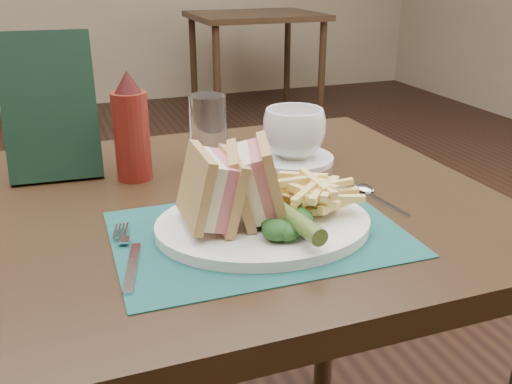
{
  "coord_description": "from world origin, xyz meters",
  "views": [
    {
      "loc": [
        -0.22,
        -1.31,
        1.1
      ],
      "look_at": [
        0.04,
        -0.61,
        0.8
      ],
      "focal_mm": 40.0,
      "sensor_mm": 36.0,
      "label": 1
    }
  ],
  "objects_px": {
    "placemat": "(258,233)",
    "sandwich_half_b": "(241,181)",
    "table_bg_right": "(255,66)",
    "sandwich_half_a": "(196,190)",
    "drinking_glass": "(208,131)",
    "ketchup_bottle": "(131,126)",
    "saucer": "(293,159)",
    "check_presenter": "(50,107)",
    "coffee_cup": "(294,133)",
    "plate": "(263,225)"
  },
  "relations": [
    {
      "from": "saucer",
      "to": "coffee_cup",
      "type": "distance_m",
      "value": 0.05
    },
    {
      "from": "sandwich_half_a",
      "to": "drinking_glass",
      "type": "height_order",
      "value": "drinking_glass"
    },
    {
      "from": "table_bg_right",
      "to": "sandwich_half_a",
      "type": "xyz_separation_m",
      "value": [
        -1.29,
        -3.31,
        0.45
      ]
    },
    {
      "from": "sandwich_half_a",
      "to": "check_presenter",
      "type": "bearing_deg",
      "value": 118.05
    },
    {
      "from": "table_bg_right",
      "to": "saucer",
      "type": "relative_size",
      "value": 6.0
    },
    {
      "from": "plate",
      "to": "sandwich_half_a",
      "type": "height_order",
      "value": "sandwich_half_a"
    },
    {
      "from": "drinking_glass",
      "to": "ketchup_bottle",
      "type": "xyz_separation_m",
      "value": [
        -0.14,
        -0.02,
        0.03
      ]
    },
    {
      "from": "coffee_cup",
      "to": "plate",
      "type": "bearing_deg",
      "value": -121.54
    },
    {
      "from": "table_bg_right",
      "to": "drinking_glass",
      "type": "height_order",
      "value": "drinking_glass"
    },
    {
      "from": "table_bg_right",
      "to": "check_presenter",
      "type": "xyz_separation_m",
      "value": [
        -1.46,
        -2.99,
        0.5
      ]
    },
    {
      "from": "ketchup_bottle",
      "to": "check_presenter",
      "type": "bearing_deg",
      "value": 152.44
    },
    {
      "from": "sandwich_half_a",
      "to": "plate",
      "type": "bearing_deg",
      "value": -3.77
    },
    {
      "from": "sandwich_half_b",
      "to": "ketchup_bottle",
      "type": "bearing_deg",
      "value": 129.58
    },
    {
      "from": "table_bg_right",
      "to": "sandwich_half_a",
      "type": "relative_size",
      "value": 8.38
    },
    {
      "from": "table_bg_right",
      "to": "drinking_glass",
      "type": "distance_m",
      "value": 3.29
    },
    {
      "from": "coffee_cup",
      "to": "drinking_glass",
      "type": "bearing_deg",
      "value": 167.6
    },
    {
      "from": "placemat",
      "to": "drinking_glass",
      "type": "xyz_separation_m",
      "value": [
        0.01,
        0.3,
        0.06
      ]
    },
    {
      "from": "ketchup_bottle",
      "to": "sandwich_half_b",
      "type": "bearing_deg",
      "value": -66.78
    },
    {
      "from": "sandwich_half_b",
      "to": "drinking_glass",
      "type": "xyz_separation_m",
      "value": [
        0.03,
        0.27,
        -0.01
      ]
    },
    {
      "from": "saucer",
      "to": "coffee_cup",
      "type": "relative_size",
      "value": 1.3
    },
    {
      "from": "sandwich_half_b",
      "to": "check_presenter",
      "type": "relative_size",
      "value": 0.44
    },
    {
      "from": "drinking_glass",
      "to": "coffee_cup",
      "type": "bearing_deg",
      "value": -12.4
    },
    {
      "from": "check_presenter",
      "to": "drinking_glass",
      "type": "bearing_deg",
      "value": -5.35
    },
    {
      "from": "ketchup_bottle",
      "to": "check_presenter",
      "type": "xyz_separation_m",
      "value": [
        -0.12,
        0.06,
        0.03
      ]
    },
    {
      "from": "coffee_cup",
      "to": "check_presenter",
      "type": "xyz_separation_m",
      "value": [
        -0.42,
        0.08,
        0.07
      ]
    },
    {
      "from": "saucer",
      "to": "drinking_glass",
      "type": "height_order",
      "value": "drinking_glass"
    },
    {
      "from": "sandwich_half_a",
      "to": "ketchup_bottle",
      "type": "distance_m",
      "value": 0.27
    },
    {
      "from": "ketchup_bottle",
      "to": "table_bg_right",
      "type": "bearing_deg",
      "value": 66.38
    },
    {
      "from": "table_bg_right",
      "to": "ketchup_bottle",
      "type": "height_order",
      "value": "ketchup_bottle"
    },
    {
      "from": "plate",
      "to": "saucer",
      "type": "relative_size",
      "value": 2.0
    },
    {
      "from": "saucer",
      "to": "ketchup_bottle",
      "type": "xyz_separation_m",
      "value": [
        -0.29,
        0.01,
        0.09
      ]
    },
    {
      "from": "table_bg_right",
      "to": "saucer",
      "type": "xyz_separation_m",
      "value": [
        -1.04,
        -3.06,
        0.38
      ]
    },
    {
      "from": "saucer",
      "to": "check_presenter",
      "type": "distance_m",
      "value": 0.44
    },
    {
      "from": "placemat",
      "to": "ketchup_bottle",
      "type": "relative_size",
      "value": 2.1
    },
    {
      "from": "table_bg_right",
      "to": "placemat",
      "type": "bearing_deg",
      "value": -109.99
    },
    {
      "from": "placemat",
      "to": "sandwich_half_b",
      "type": "distance_m",
      "value": 0.08
    },
    {
      "from": "sandwich_half_b",
      "to": "drinking_glass",
      "type": "height_order",
      "value": "drinking_glass"
    },
    {
      "from": "coffee_cup",
      "to": "drinking_glass",
      "type": "relative_size",
      "value": 0.89
    },
    {
      "from": "table_bg_right",
      "to": "sandwich_half_b",
      "type": "xyz_separation_m",
      "value": [
        -1.23,
        -3.3,
        0.45
      ]
    },
    {
      "from": "table_bg_right",
      "to": "sandwich_half_b",
      "type": "relative_size",
      "value": 8.17
    },
    {
      "from": "plate",
      "to": "drinking_glass",
      "type": "distance_m",
      "value": 0.3
    },
    {
      "from": "coffee_cup",
      "to": "check_presenter",
      "type": "distance_m",
      "value": 0.43
    },
    {
      "from": "saucer",
      "to": "coffee_cup",
      "type": "height_order",
      "value": "coffee_cup"
    },
    {
      "from": "coffee_cup",
      "to": "check_presenter",
      "type": "bearing_deg",
      "value": 169.58
    },
    {
      "from": "table_bg_right",
      "to": "ketchup_bottle",
      "type": "xyz_separation_m",
      "value": [
        -1.33,
        -3.05,
        0.47
      ]
    },
    {
      "from": "coffee_cup",
      "to": "ketchup_bottle",
      "type": "xyz_separation_m",
      "value": [
        -0.29,
        0.01,
        0.04
      ]
    },
    {
      "from": "sandwich_half_a",
      "to": "placemat",
      "type": "bearing_deg",
      "value": -9.15
    },
    {
      "from": "check_presenter",
      "to": "coffee_cup",
      "type": "bearing_deg",
      "value": -6.53
    },
    {
      "from": "sandwich_half_a",
      "to": "coffee_cup",
      "type": "relative_size",
      "value": 0.93
    },
    {
      "from": "sandwich_half_a",
      "to": "check_presenter",
      "type": "height_order",
      "value": "check_presenter"
    }
  ]
}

